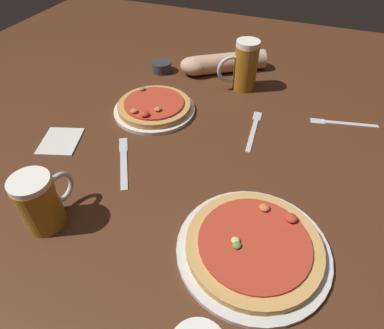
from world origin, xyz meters
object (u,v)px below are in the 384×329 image
(fork_spare, at_px, (342,123))
(pizza_plate_near, at_px, (253,247))
(fork_left, at_px, (254,129))
(diner_arm, at_px, (220,63))
(pizza_plate_far, at_px, (154,107))
(napkin_folded, at_px, (60,141))
(beer_mug_pale, at_px, (40,202))
(knife_right, at_px, (124,161))
(beer_mug_amber, at_px, (244,66))
(ramekin_sauce, at_px, (162,67))

(fork_spare, bearing_deg, pizza_plate_near, -105.55)
(fork_left, bearing_deg, pizza_plate_near, -76.92)
(diner_arm, bearing_deg, pizza_plate_far, -108.70)
(pizza_plate_far, distance_m, napkin_folded, 0.30)
(diner_arm, bearing_deg, beer_mug_pale, -99.84)
(pizza_plate_near, relative_size, diner_arm, 1.06)
(beer_mug_pale, relative_size, napkin_folded, 1.11)
(fork_left, distance_m, knife_right, 0.40)
(knife_right, bearing_deg, beer_mug_pale, -103.83)
(beer_mug_pale, relative_size, fork_spare, 0.69)
(pizza_plate_far, bearing_deg, beer_mug_amber, 48.13)
(pizza_plate_near, relative_size, ramekin_sauce, 4.28)
(napkin_folded, height_order, fork_left, napkin_folded)
(pizza_plate_near, relative_size, beer_mug_pale, 2.30)
(fork_left, xyz_separation_m, diner_arm, (-0.21, 0.32, 0.03))
(napkin_folded, xyz_separation_m, fork_left, (0.51, 0.26, -0.00))
(pizza_plate_near, bearing_deg, knife_right, 159.53)
(napkin_folded, xyz_separation_m, knife_right, (0.22, -0.01, -0.00))
(pizza_plate_far, distance_m, fork_left, 0.33)
(ramekin_sauce, xyz_separation_m, knife_right, (0.12, -0.51, -0.02))
(beer_mug_amber, height_order, knife_right, beer_mug_amber)
(ramekin_sauce, bearing_deg, knife_right, -76.44)
(beer_mug_pale, xyz_separation_m, knife_right, (0.06, 0.24, -0.06))
(pizza_plate_near, distance_m, diner_arm, 0.80)
(beer_mug_amber, xyz_separation_m, fork_left, (0.10, -0.23, -0.08))
(napkin_folded, relative_size, diner_arm, 0.42)
(pizza_plate_far, relative_size, napkin_folded, 2.08)
(beer_mug_amber, xyz_separation_m, diner_arm, (-0.11, 0.08, -0.05))
(fork_spare, bearing_deg, diner_arm, 158.09)
(beer_mug_amber, height_order, ramekin_sauce, beer_mug_amber)
(napkin_folded, bearing_deg, fork_spare, 27.12)
(fork_left, bearing_deg, napkin_folded, -153.25)
(ramekin_sauce, bearing_deg, fork_spare, -9.53)
(knife_right, distance_m, diner_arm, 0.59)
(pizza_plate_far, xyz_separation_m, beer_mug_pale, (-0.03, -0.49, 0.05))
(pizza_plate_near, relative_size, beer_mug_amber, 1.88)
(pizza_plate_near, relative_size, pizza_plate_far, 1.23)
(pizza_plate_near, bearing_deg, fork_spare, 74.45)
(pizza_plate_near, distance_m, napkin_folded, 0.63)
(pizza_plate_near, xyz_separation_m, pizza_plate_far, (-0.42, 0.40, 0.00))
(pizza_plate_far, height_order, knife_right, pizza_plate_far)
(knife_right, height_order, diner_arm, diner_arm)
(napkin_folded, relative_size, knife_right, 0.65)
(pizza_plate_far, height_order, beer_mug_amber, beer_mug_amber)
(knife_right, bearing_deg, beer_mug_amber, 68.63)
(diner_arm, bearing_deg, pizza_plate_near, -67.23)
(fork_spare, distance_m, diner_arm, 0.50)
(pizza_plate_far, distance_m, ramekin_sauce, 0.28)
(fork_spare, bearing_deg, beer_mug_pale, -133.38)
(fork_left, height_order, diner_arm, diner_arm)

